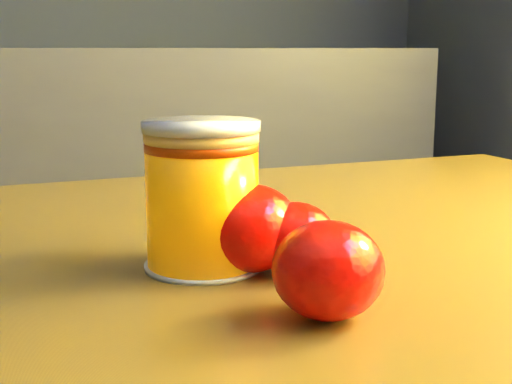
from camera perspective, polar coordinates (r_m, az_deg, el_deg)
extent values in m
cube|color=brown|center=(0.61, 1.62, -5.75)|extent=(1.10, 0.86, 0.04)
cylinder|color=#FF8F05|center=(0.52, -4.31, -1.07)|extent=(0.08, 0.08, 0.09)
cylinder|color=#FFCC68|center=(0.51, -4.40, 4.46)|extent=(0.08, 0.08, 0.01)
cylinder|color=silver|center=(0.51, -4.41, 5.17)|extent=(0.09, 0.09, 0.01)
ellipsoid|color=#FF1305|center=(0.51, 3.17, -3.72)|extent=(0.08, 0.08, 0.05)
ellipsoid|color=#FF1305|center=(0.52, -0.45, -2.90)|extent=(0.08, 0.08, 0.06)
ellipsoid|color=#FF1305|center=(0.43, 5.79, -6.25)|extent=(0.08, 0.08, 0.06)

